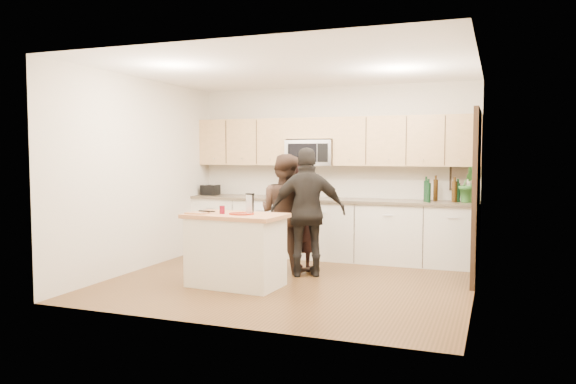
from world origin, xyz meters
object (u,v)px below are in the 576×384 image
at_px(woman_left, 303,216).
at_px(woman_center, 285,213).
at_px(woman_right, 308,212).
at_px(toaster, 210,190).
at_px(island, 236,250).

relative_size(woman_left, woman_center, 0.93).
height_order(woman_center, woman_right, woman_right).
height_order(toaster, woman_right, woman_right).
height_order(toaster, woman_center, woman_center).
relative_size(toaster, woman_center, 0.17).
relative_size(toaster, woman_left, 0.18).
distance_m(toaster, woman_right, 2.53).
bearing_deg(woman_center, woman_right, 165.83).
xyz_separation_m(woman_left, woman_right, (0.20, -0.37, 0.10)).
xyz_separation_m(island, toaster, (-1.51, 2.15, 0.57)).
xyz_separation_m(island, woman_right, (0.65, 0.86, 0.41)).
distance_m(toaster, woman_center, 2.08).
xyz_separation_m(toaster, woman_center, (1.76, -1.09, -0.21)).
bearing_deg(toaster, woman_left, -25.23).
height_order(island, woman_left, woman_left).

